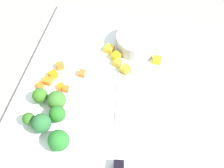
{
  "coord_description": "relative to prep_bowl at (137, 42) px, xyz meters",
  "views": [
    {
      "loc": [
        0.35,
        0.08,
        0.52
      ],
      "look_at": [
        0.0,
        0.0,
        0.02
      ],
      "focal_mm": 46.26,
      "sensor_mm": 36.0,
      "label": 1
    }
  ],
  "objects": [
    {
      "name": "pepper_dice_4",
      "position": [
        0.04,
        0.05,
        -0.01
      ],
      "size": [
        0.02,
        0.02,
        0.01
      ],
      "primitive_type": "cube",
      "rotation": [
        0.0,
        0.0,
        1.61
      ],
      "color": "yellow",
      "rests_on": "cutting_board"
    },
    {
      "name": "cutting_board",
      "position": [
        0.13,
        -0.03,
        -0.02
      ],
      "size": [
        0.48,
        0.4,
        0.01
      ],
      "primitive_type": "cube",
      "color": "white",
      "rests_on": "ground_plane"
    },
    {
      "name": "pepper_dice_1",
      "position": [
        0.03,
        -0.06,
        -0.01
      ],
      "size": [
        0.02,
        0.02,
        0.02
      ],
      "primitive_type": "cube",
      "rotation": [
        0.0,
        0.0,
        2.79
      ],
      "color": "yellow",
      "rests_on": "cutting_board"
    },
    {
      "name": "pepper_dice_2",
      "position": [
        0.07,
        -0.04,
        -0.01
      ],
      "size": [
        0.02,
        0.02,
        0.02
      ],
      "primitive_type": "cube",
      "rotation": [
        0.0,
        0.0,
        2.71
      ],
      "color": "yellow",
      "rests_on": "cutting_board"
    },
    {
      "name": "broccoli_floret_4",
      "position": [
        0.28,
        -0.1,
        0.0
      ],
      "size": [
        0.04,
        0.04,
        0.04
      ],
      "color": "#8BB366",
      "rests_on": "cutting_board"
    },
    {
      "name": "broccoli_floret_2",
      "position": [
        0.19,
        -0.17,
        0.0
      ],
      "size": [
        0.03,
        0.03,
        0.04
      ],
      "color": "#86BA5D",
      "rests_on": "cutting_board"
    },
    {
      "name": "broccoli_floret_5",
      "position": [
        0.23,
        -0.12,
        0.0
      ],
      "size": [
        0.03,
        0.03,
        0.04
      ],
      "color": "#92BA5F",
      "rests_on": "cutting_board"
    },
    {
      "name": "carrot_dice_7",
      "position": [
        0.16,
        -0.13,
        -0.01
      ],
      "size": [
        0.01,
        0.01,
        0.01
      ],
      "primitive_type": "cube",
      "rotation": [
        0.0,
        0.0,
        0.06
      ],
      "color": "orange",
      "rests_on": "cutting_board"
    },
    {
      "name": "carrot_dice_0",
      "position": [
        0.15,
        -0.14,
        -0.01
      ],
      "size": [
        0.02,
        0.02,
        0.01
      ],
      "primitive_type": "cube",
      "rotation": [
        0.0,
        0.0,
        2.04
      ],
      "color": "orange",
      "rests_on": "cutting_board"
    },
    {
      "name": "broccoli_floret_3",
      "position": [
        0.2,
        -0.13,
        0.0
      ],
      "size": [
        0.04,
        0.04,
        0.04
      ],
      "color": "#97B255",
      "rests_on": "cutting_board"
    },
    {
      "name": "ground_plane",
      "position": [
        0.13,
        -0.03,
        -0.03
      ],
      "size": [
        4.0,
        4.0,
        0.0
      ],
      "primitive_type": "plane",
      "color": "gray"
    },
    {
      "name": "broccoli_floret_1",
      "position": [
        0.26,
        -0.14,
        0.01
      ],
      "size": [
        0.04,
        0.04,
        0.04
      ],
      "color": "#83B061",
      "rests_on": "cutting_board"
    },
    {
      "name": "chef_knife",
      "position": [
        0.24,
        0.01,
        -0.01
      ],
      "size": [
        0.31,
        0.07,
        0.02
      ],
      "rotation": [
        0.0,
        0.0,
        3.28
      ],
      "color": "silver",
      "rests_on": "cutting_board"
    },
    {
      "name": "broccoli_floret_0",
      "position": [
        0.25,
        -0.17,
        0.0
      ],
      "size": [
        0.02,
        0.02,
        0.03
      ],
      "color": "#83AF68",
      "rests_on": "cutting_board"
    },
    {
      "name": "carrot_dice_5",
      "position": [
        0.1,
        -0.16,
        -0.01
      ],
      "size": [
        0.02,
        0.02,
        0.01
      ],
      "primitive_type": "cube",
      "rotation": [
        0.0,
        0.0,
        0.59
      ],
      "color": "orange",
      "rests_on": "cutting_board"
    },
    {
      "name": "carrot_dice_6",
      "position": [
        0.16,
        -0.18,
        -0.01
      ],
      "size": [
        0.02,
        0.02,
        0.01
      ],
      "primitive_type": "cube",
      "rotation": [
        0.0,
        0.0,
        0.95
      ],
      "color": "orange",
      "rests_on": "cutting_board"
    },
    {
      "name": "carrot_dice_4",
      "position": [
        0.11,
        -0.1,
        -0.01
      ],
      "size": [
        0.02,
        0.01,
        0.01
      ],
      "primitive_type": "cube",
      "rotation": [
        0.0,
        0.0,
        1.52
      ],
      "color": "orange",
      "rests_on": "cutting_board"
    },
    {
      "name": "carrot_dice_1",
      "position": [
        0.15,
        -0.17,
        -0.01
      ],
      "size": [
        0.02,
        0.02,
        0.01
      ],
      "primitive_type": "cube",
      "rotation": [
        0.0,
        0.0,
        3.04
      ],
      "color": "orange",
      "rests_on": "cutting_board"
    },
    {
      "name": "pepper_dice_3",
      "position": [
        0.08,
        -0.01,
        -0.01
      ],
      "size": [
        0.02,
        0.02,
        0.02
      ],
      "primitive_type": "cube",
      "rotation": [
        0.0,
        0.0,
        0.99
      ],
      "color": "yellow",
      "rests_on": "cutting_board"
    },
    {
      "name": "carrot_dice_2",
      "position": [
        0.19,
        -0.13,
        -0.01
      ],
      "size": [
        0.02,
        0.02,
        0.01
      ],
      "primitive_type": "cube",
      "rotation": [
        0.0,
        0.0,
        1.13
      ],
      "color": "orange",
      "rests_on": "cutting_board"
    },
    {
      "name": "carrot_dice_3",
      "position": [
        0.12,
        -0.17,
        -0.01
      ],
      "size": [
        0.02,
        0.02,
        0.01
      ],
      "primitive_type": "cube",
      "rotation": [
        0.0,
        0.0,
        2.41
      ],
      "color": "orange",
      "rests_on": "cutting_board"
    },
    {
      "name": "prep_bowl",
      "position": [
        0.0,
        0.0,
        0.0
      ],
      "size": [
        0.1,
        0.1,
        0.04
      ],
      "primitive_type": "cylinder",
      "color": "#BBB6C3",
      "rests_on": "cutting_board"
    },
    {
      "name": "pepper_dice_0",
      "position": [
        0.05,
        -0.04,
        -0.01
      ],
      "size": [
        0.02,
        0.02,
        0.02
      ],
      "primitive_type": "cube",
      "rotation": [
        0.0,
        0.0,
        1.02
      ],
      "color": "yellow",
      "rests_on": "cutting_board"
    }
  ]
}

